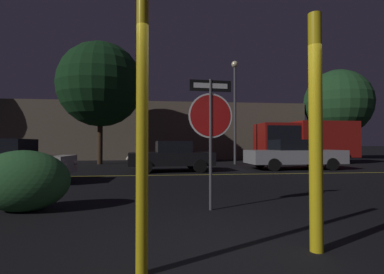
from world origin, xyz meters
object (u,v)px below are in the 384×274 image
Objects in this scene: stop_sign at (211,117)px; hedge_bush_1 at (23,181)px; passing_car_4 at (294,154)px; delivery_truck at (303,139)px; street_lamp at (235,99)px; tree_2 at (338,103)px; yellow_pole_left at (142,119)px; passing_car_2 at (7,162)px; tree_0 at (100,85)px; yellow_pole_right at (316,132)px; passing_car_3 at (171,156)px.

hedge_bush_1 is (-3.59, 0.29, -1.22)m from stop_sign.
delivery_truck is (2.72, 4.38, 0.82)m from passing_car_4.
tree_2 is (10.13, 5.01, 0.58)m from street_lamp.
yellow_pole_left is 16.14m from street_lamp.
passing_car_2 is 0.53× the size of tree_0.
tree_0 reaches higher than yellow_pole_right.
hedge_bush_1 is 0.24× the size of tree_2.
delivery_truck is 0.98× the size of street_lamp.
tree_2 reaches higher than passing_car_3.
yellow_pole_right is 0.71× the size of passing_car_2.
delivery_truck is at bearing -2.46° from tree_0.
passing_car_4 is 0.75× the size of street_lamp.
yellow_pole_right reaches higher than passing_car_3.
yellow_pole_left is at bearing -126.96° from tree_2.
tree_0 reaches higher than passing_car_4.
tree_0 is at bearing 108.85° from yellow_pole_right.
tree_2 reaches higher than passing_car_4.
tree_2 is (17.54, 17.10, 4.08)m from hedge_bush_1.
passing_car_3 is 6.21m from passing_car_4.
passing_car_3 is at bearing -87.13° from passing_car_4.
yellow_pole_left is 0.64× the size of passing_car_4.
street_lamp is (4.18, 4.20, 3.39)m from passing_car_3.
yellow_pole_right is 0.45× the size of street_lamp.
yellow_pole_left reaches higher than yellow_pole_right.
tree_2 is (14.31, 9.21, 3.97)m from passing_car_3.
tree_2 is (5.40, 4.42, 3.11)m from delivery_truck.
delivery_truck reaches higher than passing_car_2.
passing_car_3 is 17.48m from tree_2.
tree_0 is at bearing -168.24° from tree_2.
yellow_pole_right is at bearing -101.33° from street_lamp.
tree_2 is (19.83, 12.83, 3.96)m from passing_car_2.
hedge_bush_1 is at bearing -85.78° from tree_0.
passing_car_3 is 0.55× the size of tree_2.
yellow_pole_left is 1.07× the size of yellow_pole_right.
hedge_bush_1 is at bearing 153.95° from passing_car_3.
delivery_truck is (8.55, 12.97, -0.25)m from stop_sign.
tree_0 reaches higher than yellow_pole_left.
street_lamp reaches higher than stop_sign.
hedge_bush_1 is 0.43× the size of passing_car_2.
passing_car_2 is (-2.29, 4.27, 0.13)m from hedge_bush_1.
hedge_bush_1 is 14.61m from street_lamp.
street_lamp is (2.95, 14.74, 2.65)m from yellow_pole_right.
tree_0 is at bearing 34.27° from passing_car_3.
passing_car_2 is at bearing 118.17° from hedge_bush_1.
yellow_pole_left is at bearing -78.33° from tree_0.
delivery_truck is (9.75, 15.71, 0.02)m from yellow_pole_left.
delivery_truck is 0.86× the size of tree_2.
passing_car_2 is at bearing -98.32° from tree_0.
yellow_pole_left is 3.98m from hedge_bush_1.
delivery_truck is at bearing 63.36° from yellow_pole_right.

